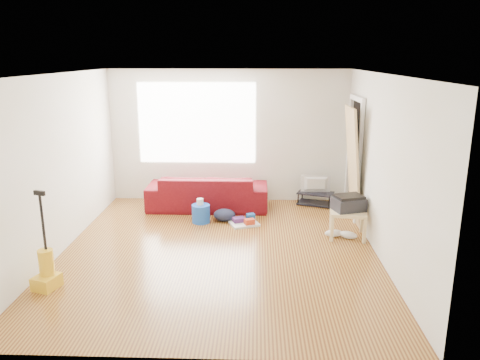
{
  "coord_description": "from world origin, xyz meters",
  "views": [
    {
      "loc": [
        0.53,
        -6.26,
        2.74
      ],
      "look_at": [
        0.28,
        0.6,
        0.9
      ],
      "focal_mm": 35.0,
      "sensor_mm": 36.0,
      "label": 1
    }
  ],
  "objects_px": {
    "side_table": "(348,214)",
    "vacuum": "(46,270)",
    "tv_stand": "(315,198)",
    "bucket": "(201,222)",
    "sofa": "(208,208)",
    "cleaning_tray": "(245,222)",
    "backpack": "(225,221)"
  },
  "relations": [
    {
      "from": "side_table",
      "to": "vacuum",
      "type": "relative_size",
      "value": 0.49
    },
    {
      "from": "cleaning_tray",
      "to": "backpack",
      "type": "distance_m",
      "value": 0.39
    },
    {
      "from": "side_table",
      "to": "tv_stand",
      "type": "bearing_deg",
      "value": 100.64
    },
    {
      "from": "bucket",
      "to": "cleaning_tray",
      "type": "height_order",
      "value": "cleaning_tray"
    },
    {
      "from": "tv_stand",
      "to": "bucket",
      "type": "distance_m",
      "value": 2.3
    },
    {
      "from": "cleaning_tray",
      "to": "bucket",
      "type": "bearing_deg",
      "value": 173.72
    },
    {
      "from": "sofa",
      "to": "side_table",
      "type": "xyz_separation_m",
      "value": [
        2.31,
        -1.33,
        0.36
      ]
    },
    {
      "from": "vacuum",
      "to": "sofa",
      "type": "bearing_deg",
      "value": 80.44
    },
    {
      "from": "side_table",
      "to": "vacuum",
      "type": "bearing_deg",
      "value": -155.5
    },
    {
      "from": "tv_stand",
      "to": "cleaning_tray",
      "type": "bearing_deg",
      "value": -119.36
    },
    {
      "from": "side_table",
      "to": "cleaning_tray",
      "type": "distance_m",
      "value": 1.7
    },
    {
      "from": "side_table",
      "to": "sofa",
      "type": "bearing_deg",
      "value": 150.13
    },
    {
      "from": "tv_stand",
      "to": "vacuum",
      "type": "xyz_separation_m",
      "value": [
        -3.65,
        -3.4,
        0.1
      ]
    },
    {
      "from": "sofa",
      "to": "cleaning_tray",
      "type": "relative_size",
      "value": 3.96
    },
    {
      "from": "backpack",
      "to": "cleaning_tray",
      "type": "bearing_deg",
      "value": -19.7
    },
    {
      "from": "sofa",
      "to": "vacuum",
      "type": "bearing_deg",
      "value": 62.31
    },
    {
      "from": "side_table",
      "to": "bucket",
      "type": "distance_m",
      "value": 2.44
    },
    {
      "from": "backpack",
      "to": "vacuum",
      "type": "distance_m",
      "value": 3.16
    },
    {
      "from": "sofa",
      "to": "vacuum",
      "type": "height_order",
      "value": "vacuum"
    },
    {
      "from": "tv_stand",
      "to": "cleaning_tray",
      "type": "height_order",
      "value": "tv_stand"
    },
    {
      "from": "sofa",
      "to": "bucket",
      "type": "relative_size",
      "value": 7.1
    },
    {
      "from": "cleaning_tray",
      "to": "vacuum",
      "type": "xyz_separation_m",
      "value": [
        -2.35,
        -2.27,
        0.18
      ]
    },
    {
      "from": "side_table",
      "to": "backpack",
      "type": "distance_m",
      "value": 2.09
    },
    {
      "from": "bucket",
      "to": "vacuum",
      "type": "distance_m",
      "value": 2.86
    },
    {
      "from": "side_table",
      "to": "bucket",
      "type": "relative_size",
      "value": 1.93
    },
    {
      "from": "side_table",
      "to": "backpack",
      "type": "xyz_separation_m",
      "value": [
        -1.96,
        0.64,
        -0.36
      ]
    },
    {
      "from": "side_table",
      "to": "backpack",
      "type": "relative_size",
      "value": 1.57
    },
    {
      "from": "sofa",
      "to": "backpack",
      "type": "distance_m",
      "value": 0.77
    },
    {
      "from": "cleaning_tray",
      "to": "side_table",
      "type": "bearing_deg",
      "value": -16.5
    },
    {
      "from": "backpack",
      "to": "side_table",
      "type": "bearing_deg",
      "value": -12.53
    },
    {
      "from": "sofa",
      "to": "cleaning_tray",
      "type": "bearing_deg",
      "value": 129.65
    },
    {
      "from": "cleaning_tray",
      "to": "backpack",
      "type": "height_order",
      "value": "cleaning_tray"
    }
  ]
}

